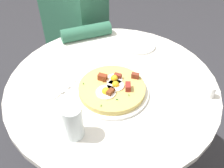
{
  "coord_description": "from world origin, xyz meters",
  "views": [
    {
      "loc": [
        -0.51,
        0.59,
        1.45
      ],
      "look_at": [
        -0.02,
        0.02,
        0.76
      ],
      "focal_mm": 40.19,
      "sensor_mm": 36.0,
      "label": 1
    }
  ],
  "objects_px": {
    "fork": "(53,79)",
    "knife": "(47,84)",
    "bread_plate": "(139,45)",
    "water_glass": "(73,122)",
    "salt_shaker": "(211,92)",
    "pizza_plate": "(112,92)",
    "person_seated": "(77,46)",
    "breakfast_pizza": "(112,88)",
    "dining_table": "(112,110)"
  },
  "relations": [
    {
      "from": "pizza_plate",
      "to": "fork",
      "type": "height_order",
      "value": "pizza_plate"
    },
    {
      "from": "pizza_plate",
      "to": "knife",
      "type": "height_order",
      "value": "pizza_plate"
    },
    {
      "from": "bread_plate",
      "to": "knife",
      "type": "height_order",
      "value": "bread_plate"
    },
    {
      "from": "fork",
      "to": "water_glass",
      "type": "relative_size",
      "value": 1.36
    },
    {
      "from": "dining_table",
      "to": "fork",
      "type": "height_order",
      "value": "fork"
    },
    {
      "from": "person_seated",
      "to": "breakfast_pizza",
      "type": "height_order",
      "value": "person_seated"
    },
    {
      "from": "knife",
      "to": "breakfast_pizza",
      "type": "bearing_deg",
      "value": -155.85
    },
    {
      "from": "person_seated",
      "to": "knife",
      "type": "height_order",
      "value": "person_seated"
    },
    {
      "from": "water_glass",
      "to": "salt_shaker",
      "type": "height_order",
      "value": "water_glass"
    },
    {
      "from": "breakfast_pizza",
      "to": "fork",
      "type": "relative_size",
      "value": 1.48
    },
    {
      "from": "pizza_plate",
      "to": "water_glass",
      "type": "distance_m",
      "value": 0.25
    },
    {
      "from": "breakfast_pizza",
      "to": "water_glass",
      "type": "xyz_separation_m",
      "value": [
        -0.03,
        0.24,
        0.04
      ]
    },
    {
      "from": "pizza_plate",
      "to": "bread_plate",
      "type": "distance_m",
      "value": 0.36
    },
    {
      "from": "fork",
      "to": "knife",
      "type": "distance_m",
      "value": 0.04
    },
    {
      "from": "pizza_plate",
      "to": "knife",
      "type": "bearing_deg",
      "value": 30.91
    },
    {
      "from": "dining_table",
      "to": "breakfast_pizza",
      "type": "relative_size",
      "value": 3.34
    },
    {
      "from": "dining_table",
      "to": "water_glass",
      "type": "distance_m",
      "value": 0.38
    },
    {
      "from": "dining_table",
      "to": "fork",
      "type": "distance_m",
      "value": 0.31
    },
    {
      "from": "person_seated",
      "to": "bread_plate",
      "type": "relative_size",
      "value": 7.0
    },
    {
      "from": "person_seated",
      "to": "salt_shaker",
      "type": "relative_size",
      "value": 22.65
    },
    {
      "from": "fork",
      "to": "bread_plate",
      "type": "bearing_deg",
      "value": -112.69
    },
    {
      "from": "pizza_plate",
      "to": "breakfast_pizza",
      "type": "bearing_deg",
      "value": -99.32
    },
    {
      "from": "knife",
      "to": "salt_shaker",
      "type": "xyz_separation_m",
      "value": [
        -0.55,
        -0.38,
        0.02
      ]
    },
    {
      "from": "salt_shaker",
      "to": "breakfast_pizza",
      "type": "bearing_deg",
      "value": 37.12
    },
    {
      "from": "bread_plate",
      "to": "knife",
      "type": "xyz_separation_m",
      "value": [
        0.12,
        0.48,
        0.0
      ]
    },
    {
      "from": "pizza_plate",
      "to": "knife",
      "type": "relative_size",
      "value": 1.65
    },
    {
      "from": "salt_shaker",
      "to": "person_seated",
      "type": "bearing_deg",
      "value": -7.82
    },
    {
      "from": "water_glass",
      "to": "salt_shaker",
      "type": "relative_size",
      "value": 2.64
    },
    {
      "from": "person_seated",
      "to": "pizza_plate",
      "type": "height_order",
      "value": "person_seated"
    },
    {
      "from": "person_seated",
      "to": "pizza_plate",
      "type": "relative_size",
      "value": 3.81
    },
    {
      "from": "person_seated",
      "to": "knife",
      "type": "relative_size",
      "value": 6.31
    },
    {
      "from": "bread_plate",
      "to": "knife",
      "type": "bearing_deg",
      "value": 75.8
    },
    {
      "from": "breakfast_pizza",
      "to": "bread_plate",
      "type": "bearing_deg",
      "value": -71.8
    },
    {
      "from": "bread_plate",
      "to": "fork",
      "type": "xyz_separation_m",
      "value": [
        0.13,
        0.45,
        0.0
      ]
    },
    {
      "from": "pizza_plate",
      "to": "breakfast_pizza",
      "type": "height_order",
      "value": "breakfast_pizza"
    },
    {
      "from": "breakfast_pizza",
      "to": "salt_shaker",
      "type": "bearing_deg",
      "value": -142.88
    },
    {
      "from": "breakfast_pizza",
      "to": "knife",
      "type": "xyz_separation_m",
      "value": [
        0.24,
        0.14,
        -0.02
      ]
    },
    {
      "from": "person_seated",
      "to": "fork",
      "type": "distance_m",
      "value": 0.64
    },
    {
      "from": "dining_table",
      "to": "knife",
      "type": "height_order",
      "value": "knife"
    },
    {
      "from": "dining_table",
      "to": "water_glass",
      "type": "bearing_deg",
      "value": 104.36
    },
    {
      "from": "bread_plate",
      "to": "fork",
      "type": "bearing_deg",
      "value": 74.21
    },
    {
      "from": "pizza_plate",
      "to": "dining_table",
      "type": "bearing_deg",
      "value": -50.24
    },
    {
      "from": "person_seated",
      "to": "water_glass",
      "type": "bearing_deg",
      "value": 137.12
    },
    {
      "from": "person_seated",
      "to": "fork",
      "type": "bearing_deg",
      "value": 128.55
    },
    {
      "from": "pizza_plate",
      "to": "water_glass",
      "type": "relative_size",
      "value": 2.25
    },
    {
      "from": "salt_shaker",
      "to": "pizza_plate",
      "type": "bearing_deg",
      "value": 37.21
    },
    {
      "from": "knife",
      "to": "water_glass",
      "type": "distance_m",
      "value": 0.29
    },
    {
      "from": "dining_table",
      "to": "bread_plate",
      "type": "relative_size",
      "value": 5.49
    },
    {
      "from": "bread_plate",
      "to": "water_glass",
      "type": "relative_size",
      "value": 1.23
    },
    {
      "from": "dining_table",
      "to": "pizza_plate",
      "type": "distance_m",
      "value": 0.19
    }
  ]
}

